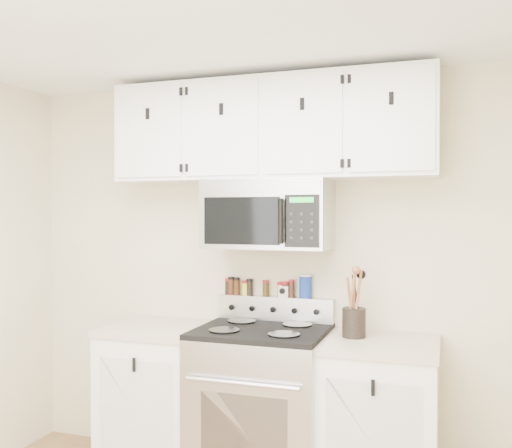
{
  "coord_description": "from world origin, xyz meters",
  "views": [
    {
      "loc": [
        1.04,
        -1.78,
        1.63
      ],
      "look_at": [
        -0.04,
        1.45,
        1.57
      ],
      "focal_mm": 40.0,
      "sensor_mm": 36.0,
      "label": 1
    }
  ],
  "objects_px": {
    "range": "(262,406)",
    "microwave": "(268,214)",
    "salt_canister": "(305,286)",
    "utensil_crock": "(354,320)"
  },
  "relations": [
    {
      "from": "microwave",
      "to": "salt_canister",
      "type": "height_order",
      "value": "microwave"
    },
    {
      "from": "range",
      "to": "salt_canister",
      "type": "distance_m",
      "value": 0.77
    },
    {
      "from": "range",
      "to": "utensil_crock",
      "type": "bearing_deg",
      "value": 7.0
    },
    {
      "from": "utensil_crock",
      "to": "salt_canister",
      "type": "height_order",
      "value": "utensil_crock"
    },
    {
      "from": "microwave",
      "to": "salt_canister",
      "type": "relative_size",
      "value": 5.13
    },
    {
      "from": "range",
      "to": "microwave",
      "type": "xyz_separation_m",
      "value": [
        0.0,
        0.13,
        1.14
      ]
    },
    {
      "from": "range",
      "to": "utensil_crock",
      "type": "height_order",
      "value": "utensil_crock"
    },
    {
      "from": "range",
      "to": "utensil_crock",
      "type": "relative_size",
      "value": 2.8
    },
    {
      "from": "microwave",
      "to": "utensil_crock",
      "type": "xyz_separation_m",
      "value": [
        0.54,
        -0.06,
        -0.61
      ]
    },
    {
      "from": "utensil_crock",
      "to": "salt_canister",
      "type": "distance_m",
      "value": 0.43
    }
  ]
}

